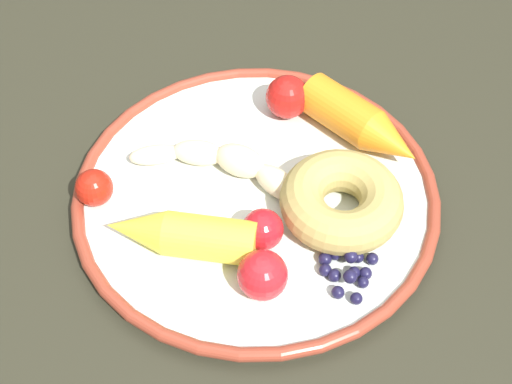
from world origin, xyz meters
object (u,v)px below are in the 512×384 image
object	(u,v)px
dining_table	(265,229)
tomato_near	(287,97)
carrot_orange	(361,124)
plate	(256,194)
tomato_extra	(263,229)
tomato_mid	(263,275)
tomato_far	(94,188)
blueberry_pile	(348,269)
carrot_yellow	(180,235)
donut	(340,203)
banana	(235,169)

from	to	relation	value
dining_table	tomato_near	distance (m)	0.14
dining_table	carrot_orange	distance (m)	0.15
plate	tomato_extra	size ratio (longest dim) A/B	9.34
tomato_mid	tomato_extra	world-z (taller)	tomato_mid
tomato_far	tomato_extra	distance (m)	0.16
blueberry_pile	dining_table	bearing A→B (deg)	-21.42
tomato_mid	tomato_far	xyz separation A→B (m)	(0.18, 0.02, -0.00)
carrot_yellow	plate	bearing A→B (deg)	-97.63
blueberry_pile	tomato_extra	distance (m)	0.08
dining_table	tomato_extra	xyz separation A→B (m)	(-0.05, 0.07, 0.11)
dining_table	blueberry_pile	xyz separation A→B (m)	(-0.12, 0.05, 0.10)
donut	tomato_mid	distance (m)	0.10
banana	tomato_near	size ratio (longest dim) A/B	4.64
blueberry_pile	tomato_near	distance (m)	0.20
plate	carrot_orange	size ratio (longest dim) A/B	2.57
dining_table	carrot_yellow	distance (m)	0.16
carrot_orange	donut	bearing A→B (deg)	111.97
banana	blueberry_pile	size ratio (longest dim) A/B	3.60
tomato_near	tomato_extra	size ratio (longest dim) A/B	1.20
plate	tomato_far	size ratio (longest dim) A/B	9.89
tomato_extra	tomato_far	bearing A→B (deg)	21.13
tomato_mid	banana	bearing A→B (deg)	-40.24
dining_table	blueberry_pile	size ratio (longest dim) A/B	17.94
dining_table	tomato_far	size ratio (longest dim) A/B	29.44
carrot_yellow	tomato_near	xyz separation A→B (m)	(0.03, -0.19, 0.00)
tomato_mid	donut	bearing A→B (deg)	-93.79
carrot_yellow	tomato_extra	xyz separation A→B (m)	(-0.05, -0.05, -0.00)
carrot_orange	tomato_mid	bearing A→B (deg)	98.86
dining_table	tomato_near	size ratio (longest dim) A/B	23.17
tomato_near	tomato_far	world-z (taller)	tomato_near
plate	tomato_extra	xyz separation A→B (m)	(-0.04, 0.04, 0.02)
dining_table	plate	size ratio (longest dim) A/B	2.98
donut	tomato_extra	xyz separation A→B (m)	(0.04, 0.06, -0.00)
tomato_extra	carrot_orange	bearing A→B (deg)	-89.68
banana	tomato_far	xyz separation A→B (m)	(0.08, 0.10, 0.00)
plate	carrot_orange	xyz separation A→B (m)	(-0.04, -0.12, 0.02)
tomato_near	tomato_far	distance (m)	0.21
carrot_orange	tomato_mid	distance (m)	0.20
carrot_yellow	blueberry_pile	size ratio (longest dim) A/B	2.34
carrot_orange	blueberry_pile	size ratio (longest dim) A/B	2.35
carrot_yellow	donut	distance (m)	0.14
plate	tomato_near	xyz separation A→B (m)	(0.04, -0.10, 0.02)
banana	tomato_far	world-z (taller)	tomato_far
dining_table	plate	bearing A→B (deg)	108.05
dining_table	tomato_mid	size ratio (longest dim) A/B	24.07
tomato_near	tomato_mid	distance (m)	0.21
tomato_near	dining_table	bearing A→B (deg)	112.86
carrot_orange	blueberry_pile	distance (m)	0.16
plate	tomato_extra	bearing A→B (deg)	134.22
tomato_near	donut	bearing A→B (deg)	146.18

